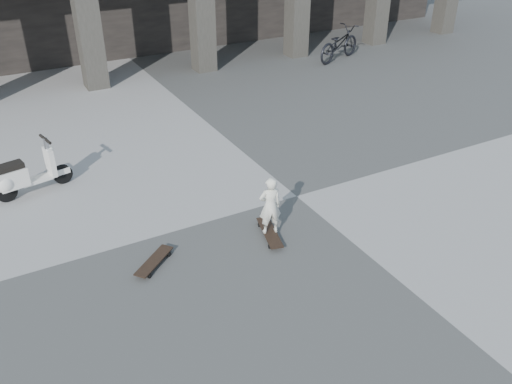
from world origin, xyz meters
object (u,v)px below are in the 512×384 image
longboard (270,233)px  scooter (19,177)px  child (270,206)px  bicycle (339,44)px  skateboard_spare (154,261)px

longboard → scooter: 5.07m
scooter → longboard: bearing=-57.0°
child → bicycle: child is taller
longboard → child: 0.55m
scooter → child: bearing=-57.0°
longboard → bicycle: bearing=-28.1°
bicycle → child: bearing=117.1°
child → scooter: bearing=-32.3°
scooter → bicycle: bearing=10.8°
skateboard_spare → scooter: (-1.52, 3.39, 0.35)m
longboard → scooter: (-3.58, 3.58, 0.35)m
child → bicycle: 11.16m
longboard → bicycle: 11.17m
skateboard_spare → bicycle: bicycle is taller
child → longboard: bearing=39.2°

